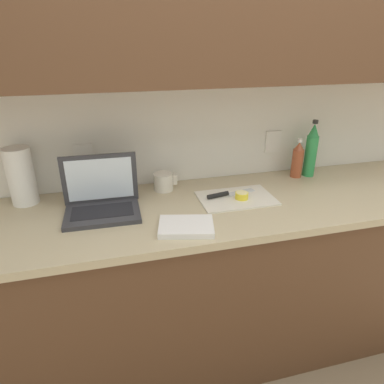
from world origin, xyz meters
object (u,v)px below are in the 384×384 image
knife (223,194)px  bottle_green_soda (311,151)px  laptop (102,199)px  cutting_board (236,198)px  measuring_cup (164,182)px  lemon_half_cut (242,195)px  paper_towel_roll (21,176)px  bottle_oil_tall (298,160)px

knife → bottle_green_soda: bearing=4.8°
laptop → cutting_board: laptop is taller
measuring_cup → lemon_half_cut: bearing=-32.5°
measuring_cup → bottle_green_soda: bearing=-0.4°
lemon_half_cut → laptop: bearing=175.3°
knife → paper_towel_roll: size_ratio=0.97×
laptop → knife: size_ratio=1.28×
bottle_green_soda → bottle_oil_tall: bearing=180.0°
paper_towel_roll → cutting_board: bearing=-12.3°
lemon_half_cut → measuring_cup: (-0.34, 0.21, 0.02)m
lemon_half_cut → bottle_oil_tall: (0.41, 0.21, 0.07)m
cutting_board → measuring_cup: size_ratio=3.02×
paper_towel_roll → knife: bearing=-11.2°
bottle_oil_tall → measuring_cup: bearing=179.6°
measuring_cup → paper_towel_roll: bearing=178.7°
bottle_green_soda → measuring_cup: bearing=179.6°
laptop → paper_towel_roll: (-0.35, 0.18, 0.07)m
bottle_oil_tall → measuring_cup: (-0.74, 0.01, -0.05)m
bottle_green_soda → bottle_oil_tall: size_ratio=1.45×
knife → measuring_cup: measuring_cup is taller
cutting_board → knife: 0.06m
lemon_half_cut → paper_towel_roll: bearing=166.9°
laptop → lemon_half_cut: (0.64, -0.05, -0.03)m
knife → paper_towel_roll: bearing=157.7°
laptop → bottle_green_soda: bottle_green_soda is taller
cutting_board → knife: size_ratio=1.38×
knife → paper_towel_roll: 0.94m
measuring_cup → paper_towel_roll: 0.66m
paper_towel_roll → lemon_half_cut: bearing=-13.1°
bottle_green_soda → bottle_oil_tall: 0.09m
bottle_oil_tall → laptop: bearing=-171.5°
cutting_board → laptop: bearing=176.8°
bottle_oil_tall → paper_towel_roll: (-1.40, 0.02, 0.04)m
bottle_green_soda → paper_towel_roll: (-1.47, 0.02, -0.01)m
bottle_green_soda → bottle_oil_tall: bottle_green_soda is taller
laptop → cutting_board: (0.62, -0.03, -0.05)m
bottle_oil_tall → measuring_cup: bottle_oil_tall is taller
bottle_green_soda → paper_towel_roll: 1.47m
lemon_half_cut → bottle_oil_tall: 0.46m
bottle_oil_tall → bottle_green_soda: bearing=-0.0°
cutting_board → bottle_green_soda: size_ratio=1.14×
lemon_half_cut → cutting_board: bearing=137.0°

